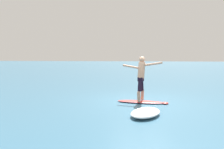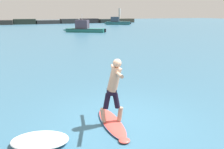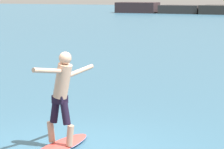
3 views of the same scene
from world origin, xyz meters
TOP-DOWN VIEW (x-y plane):
  - ground_plane at (0.00, 0.00)m, footprint 200.00×200.00m
  - rock_jetty_breakwater at (4.28, 62.00)m, footprint 55.31×5.13m
  - surfboard at (-0.30, -0.05)m, footprint 0.67×2.13m
  - surfer at (-0.24, -0.03)m, footprint 0.73×1.68m
  - fishing_boat_near_jetty at (21.60, 49.77)m, footprint 6.88×4.90m
  - small_boat_offshore at (7.29, 30.61)m, footprint 6.80×5.04m
  - wave_foam_at_tail at (-2.33, -0.31)m, footprint 1.61×1.25m

SIDE VIEW (x-z plane):
  - ground_plane at x=0.00m, z-range 0.00..0.00m
  - surfboard at x=-0.30m, z-range -0.07..0.15m
  - wave_foam_at_tail at x=-2.33m, z-range 0.00..0.22m
  - small_boat_offshore at x=7.29m, z-range -0.80..2.07m
  - rock_jetty_breakwater at x=4.28m, z-range -1.61..2.89m
  - fishing_boat_near_jetty at x=21.60m, z-range -0.79..2.18m
  - surfer at x=-0.24m, z-range 0.25..2.11m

